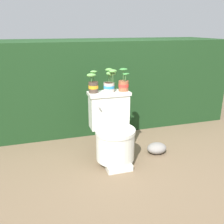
# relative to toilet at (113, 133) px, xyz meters

# --- Properties ---
(ground_plane) EXTENTS (12.00, 12.00, 0.00)m
(ground_plane) POSITION_rel_toilet_xyz_m (0.08, -0.12, -0.30)
(ground_plane) COLOR brown
(hedge_backdrop) EXTENTS (3.51, 0.94, 1.13)m
(hedge_backdrop) POSITION_rel_toilet_xyz_m (0.08, 1.12, 0.27)
(hedge_backdrop) COLOR #193819
(hedge_backdrop) RESTS_ON ground
(toilet) EXTENTS (0.41, 0.50, 0.68)m
(toilet) POSITION_rel_toilet_xyz_m (0.00, 0.00, 0.00)
(toilet) COLOR silver
(toilet) RESTS_ON ground
(potted_plant_left) EXTENTS (0.11, 0.10, 0.21)m
(potted_plant_left) POSITION_rel_toilet_xyz_m (-0.15, 0.16, 0.46)
(potted_plant_left) COLOR #47382D
(potted_plant_left) RESTS_ON toilet
(potted_plant_midleft) EXTENTS (0.13, 0.12, 0.23)m
(potted_plant_midleft) POSITION_rel_toilet_xyz_m (0.01, 0.15, 0.47)
(potted_plant_midleft) COLOR beige
(potted_plant_midleft) RESTS_ON toilet
(potted_plant_middle) EXTENTS (0.11, 0.11, 0.23)m
(potted_plant_middle) POSITION_rel_toilet_xyz_m (0.15, 0.14, 0.46)
(potted_plant_middle) COLOR #9E5638
(potted_plant_middle) RESTS_ON toilet
(garden_stone) EXTENTS (0.21, 0.17, 0.12)m
(garden_stone) POSITION_rel_toilet_xyz_m (0.49, 0.00, -0.24)
(garden_stone) COLOR gray
(garden_stone) RESTS_ON ground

